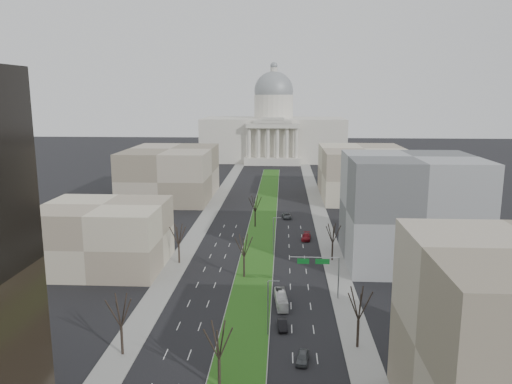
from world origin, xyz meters
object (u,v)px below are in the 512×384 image
(car_black, at_px, (282,325))
(car_red, at_px, (306,237))
(car_grey_far, at_px, (287,216))
(box_van, at_px, (281,299))
(car_grey_near, at_px, (303,357))

(car_black, bearing_deg, car_red, 79.11)
(car_red, distance_m, car_grey_far, 23.31)
(car_grey_far, xyz_separation_m, box_van, (-1.36, -64.34, 0.38))
(car_red, bearing_deg, box_van, -92.58)
(car_black, height_order, car_red, car_red)
(car_grey_near, bearing_deg, car_black, 114.70)
(box_van, bearing_deg, car_grey_far, 83.52)
(car_red, relative_size, car_grey_far, 1.02)
(car_grey_near, xyz_separation_m, box_van, (-3.16, 19.20, 0.43))
(car_black, height_order, car_grey_far, car_grey_far)
(car_grey_far, relative_size, box_van, 0.67)
(car_grey_far, bearing_deg, car_red, -83.01)
(car_grey_near, height_order, car_red, car_red)
(car_black, distance_m, car_grey_far, 73.46)
(car_red, relative_size, box_van, 0.68)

